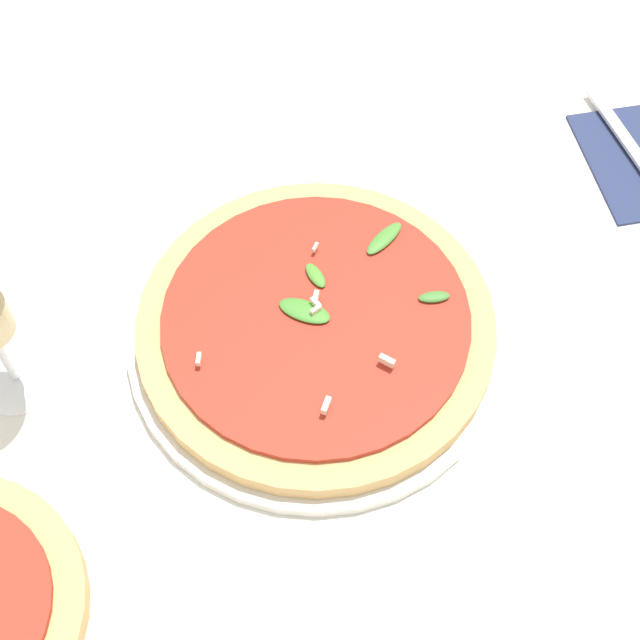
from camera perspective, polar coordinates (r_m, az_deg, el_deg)
name	(u,v)px	position (r m, az deg, el deg)	size (l,w,h in m)	color
ground_plane	(321,376)	(0.75, 0.06, -3.60)	(6.00, 6.00, 0.00)	silver
pizza_arugula_main	(320,328)	(0.76, 0.01, -0.53)	(0.32, 0.32, 0.05)	silver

